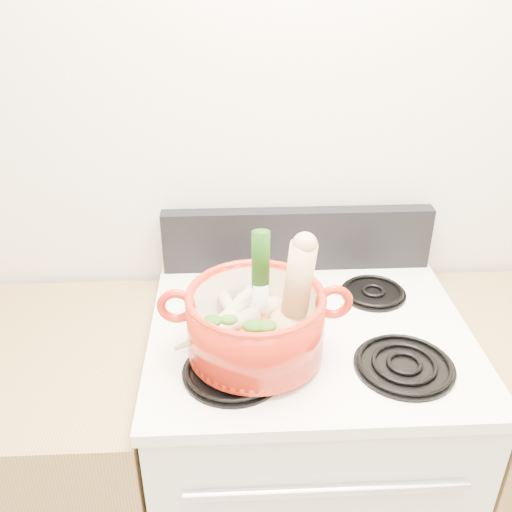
{
  "coord_description": "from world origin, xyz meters",
  "views": [
    {
      "loc": [
        -0.19,
        0.27,
        1.78
      ],
      "look_at": [
        -0.14,
        1.28,
        1.22
      ],
      "focal_mm": 40.0,
      "sensor_mm": 36.0,
      "label": 1
    }
  ],
  "objects_px": {
    "dutch_oven": "(256,323)",
    "stove_body": "(302,466)",
    "squash": "(290,295)",
    "leek": "(260,279)"
  },
  "relations": [
    {
      "from": "dutch_oven",
      "to": "squash",
      "type": "bearing_deg",
      "value": -8.65
    },
    {
      "from": "dutch_oven",
      "to": "squash",
      "type": "xyz_separation_m",
      "value": [
        0.07,
        -0.01,
        0.08
      ]
    },
    {
      "from": "leek",
      "to": "squash",
      "type": "bearing_deg",
      "value": -47.27
    },
    {
      "from": "dutch_oven",
      "to": "leek",
      "type": "height_order",
      "value": "leek"
    },
    {
      "from": "stove_body",
      "to": "leek",
      "type": "distance_m",
      "value": 0.68
    },
    {
      "from": "squash",
      "to": "leek",
      "type": "bearing_deg",
      "value": 111.32
    },
    {
      "from": "dutch_oven",
      "to": "leek",
      "type": "xyz_separation_m",
      "value": [
        0.01,
        0.05,
        0.08
      ]
    },
    {
      "from": "stove_body",
      "to": "squash",
      "type": "relative_size",
      "value": 3.73
    },
    {
      "from": "dutch_oven",
      "to": "squash",
      "type": "height_order",
      "value": "squash"
    },
    {
      "from": "dutch_oven",
      "to": "stove_body",
      "type": "bearing_deg",
      "value": 37.29
    }
  ]
}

